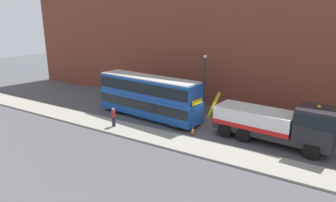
{
  "coord_description": "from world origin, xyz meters",
  "views": [
    {
      "loc": [
        9.83,
        -22.93,
        9.63
      ],
      "look_at": [
        -4.05,
        -0.3,
        2.0
      ],
      "focal_mm": 31.76,
      "sensor_mm": 36.0,
      "label": 1
    }
  ],
  "objects_px": {
    "recovery_tow_truck": "(277,123)",
    "traffic_cone_near_bus": "(193,131)",
    "double_decker_bus": "(148,95)",
    "street_lamp": "(205,78)",
    "pedestrian_onlooker": "(113,117)"
  },
  "relations": [
    {
      "from": "recovery_tow_truck",
      "to": "double_decker_bus",
      "type": "xyz_separation_m",
      "value": [
        -12.06,
        0.05,
        0.47
      ]
    },
    {
      "from": "recovery_tow_truck",
      "to": "pedestrian_onlooker",
      "type": "height_order",
      "value": "recovery_tow_truck"
    },
    {
      "from": "pedestrian_onlooker",
      "to": "traffic_cone_near_bus",
      "type": "bearing_deg",
      "value": -9.98
    },
    {
      "from": "recovery_tow_truck",
      "to": "double_decker_bus",
      "type": "height_order",
      "value": "double_decker_bus"
    },
    {
      "from": "pedestrian_onlooker",
      "to": "traffic_cone_near_bus",
      "type": "distance_m",
      "value": 7.13
    },
    {
      "from": "double_decker_bus",
      "to": "recovery_tow_truck",
      "type": "bearing_deg",
      "value": 5.35
    },
    {
      "from": "double_decker_bus",
      "to": "street_lamp",
      "type": "xyz_separation_m",
      "value": [
        3.6,
        5.0,
        1.24
      ]
    },
    {
      "from": "recovery_tow_truck",
      "to": "double_decker_bus",
      "type": "relative_size",
      "value": 0.91
    },
    {
      "from": "pedestrian_onlooker",
      "to": "traffic_cone_near_bus",
      "type": "relative_size",
      "value": 2.38
    },
    {
      "from": "pedestrian_onlooker",
      "to": "recovery_tow_truck",
      "type": "bearing_deg",
      "value": -11.93
    },
    {
      "from": "pedestrian_onlooker",
      "to": "street_lamp",
      "type": "height_order",
      "value": "street_lamp"
    },
    {
      "from": "recovery_tow_truck",
      "to": "traffic_cone_near_bus",
      "type": "distance_m",
      "value": 6.69
    },
    {
      "from": "double_decker_bus",
      "to": "street_lamp",
      "type": "relative_size",
      "value": 1.92
    },
    {
      "from": "street_lamp",
      "to": "traffic_cone_near_bus",
      "type": "bearing_deg",
      "value": -72.3
    },
    {
      "from": "traffic_cone_near_bus",
      "to": "double_decker_bus",
      "type": "bearing_deg",
      "value": 163.48
    }
  ]
}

